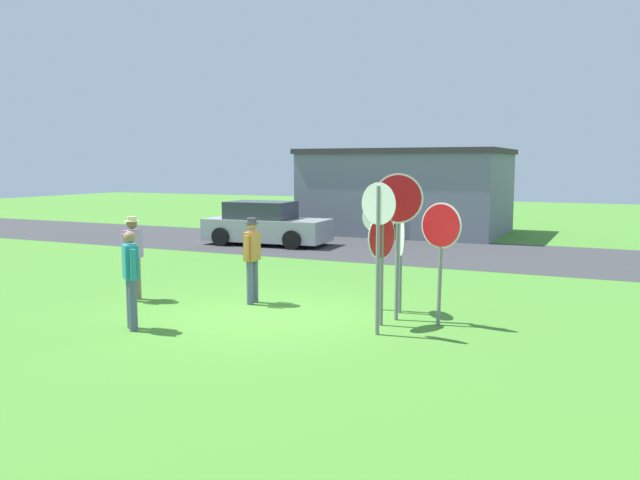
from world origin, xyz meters
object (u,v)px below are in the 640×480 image
parked_car_on_street (266,225)px  person_near_signs (131,275)px  stop_sign_nearest (401,246)px  person_in_blue (133,253)px  stop_sign_far_back (382,250)px  person_on_left (252,255)px  stop_sign_center_cluster (378,233)px  stop_sign_leaning_left (379,236)px  stop_sign_rear_right (398,218)px  stop_sign_rear_left (441,242)px

parked_car_on_street → person_near_signs: (3.81, -11.18, 0.26)m
stop_sign_nearest → person_in_blue: stop_sign_nearest is taller
stop_sign_far_back → person_near_signs: size_ratio=1.16×
stop_sign_far_back → person_on_left: bearing=168.8°
parked_car_on_street → person_in_blue: (2.18, -9.27, 0.30)m
stop_sign_nearest → person_on_left: 3.01m
parked_car_on_street → stop_sign_center_cluster: stop_sign_center_cluster is taller
stop_sign_far_back → stop_sign_leaning_left: stop_sign_leaning_left is taller
stop_sign_far_back → person_in_blue: stop_sign_far_back is taller
stop_sign_rear_right → person_in_blue: stop_sign_rear_right is taller
person_on_left → stop_sign_rear_right: bearing=-1.0°
parked_car_on_street → stop_sign_center_cluster: size_ratio=1.76×
parked_car_on_street → stop_sign_nearest: size_ratio=2.34×
parked_car_on_street → person_on_left: (4.58, -8.51, 0.30)m
stop_sign_far_back → stop_sign_rear_right: 0.75m
stop_sign_nearest → stop_sign_rear_left: bearing=-32.8°
stop_sign_center_cluster → person_near_signs: (-3.90, -1.46, -0.74)m
parked_car_on_street → stop_sign_leaning_left: (7.07, -7.96, 0.74)m
parked_car_on_street → stop_sign_rear_left: bearing=-45.6°
stop_sign_center_cluster → stop_sign_leaning_left: (-0.63, 1.77, -0.27)m
person_near_signs → parked_car_on_street: bearing=108.8°
parked_car_on_street → stop_sign_nearest: stop_sign_nearest is taller
person_in_blue → person_on_left: size_ratio=1.00×
person_in_blue → person_near_signs: 2.51m
stop_sign_leaning_left → person_near_signs: (-3.27, -3.23, -0.48)m
stop_sign_leaning_left → person_in_blue: bearing=-164.9°
person_in_blue → stop_sign_far_back: bearing=1.9°
stop_sign_center_cluster → stop_sign_rear_right: bearing=92.6°
parked_car_on_street → person_in_blue: 9.53m
stop_sign_far_back → person_near_signs: bearing=-150.9°
stop_sign_nearest → stop_sign_rear_right: 0.78m
stop_sign_far_back → person_on_left: size_ratio=1.12×
parked_car_on_street → person_in_blue: size_ratio=2.54×
person_in_blue → person_near_signs: (1.62, -1.91, -0.03)m
stop_sign_rear_left → stop_sign_leaning_left: bearing=154.0°
person_on_left → stop_sign_far_back: bearing=-11.2°
stop_sign_rear_right → person_on_left: 3.19m
stop_sign_nearest → stop_sign_leaning_left: stop_sign_leaning_left is taller
stop_sign_far_back → stop_sign_leaning_left: bearing=112.4°
stop_sign_leaning_left → stop_sign_center_cluster: bearing=-70.4°
parked_car_on_street → stop_sign_rear_left: 12.11m
person_on_left → stop_sign_leaning_left: bearing=12.6°
person_near_signs → stop_sign_far_back: bearing=29.1°
stop_sign_rear_right → person_in_blue: size_ratio=1.52×
parked_car_on_street → stop_sign_rear_right: stop_sign_rear_right is taller
parked_car_on_street → stop_sign_far_back: stop_sign_far_back is taller
stop_sign_center_cluster → person_in_blue: stop_sign_center_cluster is taller
stop_sign_rear_left → stop_sign_rear_right: size_ratio=0.81×
stop_sign_rear_left → stop_sign_rear_right: 0.89m
person_near_signs → stop_sign_center_cluster: bearing=20.6°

